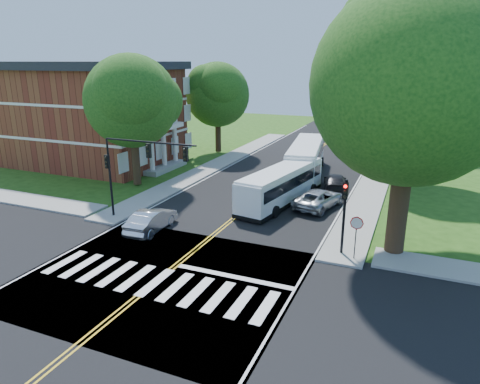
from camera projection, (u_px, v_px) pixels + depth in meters
The scene contains 25 objects.
ground at pixel (161, 278), 22.33m from camera, with size 140.00×140.00×0.00m, color #234912.
road at pixel (272, 188), 38.19m from camera, with size 14.00×96.00×0.01m, color black.
cross_road at pixel (161, 278), 22.33m from camera, with size 60.00×12.00×0.01m, color black.
center_line at pixel (285, 177), 41.71m from camera, with size 0.36×70.00×0.01m, color gold.
edge_line_w at pixel (222, 170), 44.23m from camera, with size 0.12×70.00×0.01m, color silver.
edge_line_e at pixel (356, 184), 39.19m from camera, with size 0.12×70.00×0.01m, color silver.
crosswalk at pixel (155, 282), 21.89m from camera, with size 12.60×3.00×0.01m, color silver.
stop_bar at pixel (234, 277), 22.44m from camera, with size 6.60×0.40×0.01m, color silver.
sidewalk_nw at pixel (221, 162), 47.41m from camera, with size 2.60×40.00×0.15m, color gray.
sidewalk_ne at pixel (376, 178), 41.26m from camera, with size 2.60×40.00×0.15m, color gray.
sidewalk_xw at pixel (2, 196), 35.71m from camera, with size 20.00×2.60×0.15m, color gray.
tree_ne_big at pixel (412, 86), 22.47m from camera, with size 10.80×10.80×14.91m.
tree_west_near at pixel (132, 101), 36.71m from camera, with size 8.00×8.00×11.40m.
tree_west_far at pixel (218, 95), 50.78m from camera, with size 7.60×7.60×10.67m.
tree_east_mid at pixel (422, 97), 36.91m from camera, with size 8.40×8.40×11.93m.
tree_east_far at pixel (432, 96), 50.92m from camera, with size 7.20×7.20×10.34m.
brick_building at pixel (87, 113), 46.49m from camera, with size 20.00×13.00×10.80m.
signal_nw at pixel (136, 161), 28.88m from camera, with size 7.15×0.46×5.66m.
signal_ne at pixel (344, 207), 24.10m from camera, with size 0.30×0.46×4.40m.
stop_sign at pixel (356, 227), 23.67m from camera, with size 0.76×0.08×2.53m.
bus_lead at pixel (282, 185), 33.80m from camera, with size 4.12×11.09×2.81m.
bus_follow at pixel (306, 158), 41.96m from camera, with size 4.52×12.63×3.20m.
hatchback at pixel (151, 220), 28.31m from camera, with size 1.57×4.49×1.48m, color silver.
suv at pixel (319, 199), 32.86m from camera, with size 2.37×5.15×1.43m, color #A3A6AA.
dark_sedan at pixel (335, 182), 37.49m from camera, with size 1.90×4.68×1.36m, color black.
Camera 1 is at (11.59, -16.84, 10.87)m, focal length 32.00 mm.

